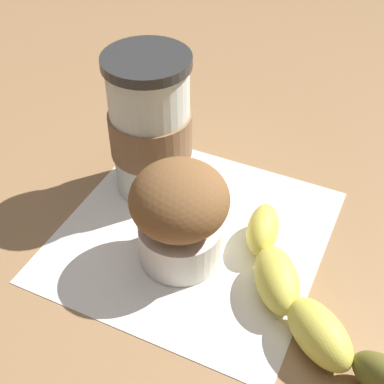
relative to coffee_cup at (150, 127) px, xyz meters
name	(u,v)px	position (x,y,z in m)	size (l,w,h in m)	color
ground_plane	(192,235)	(0.07, -0.06, -0.08)	(3.00, 3.00, 0.00)	#936D47
paper_napkin	(192,234)	(0.07, -0.06, -0.08)	(0.25, 0.25, 0.00)	white
coffee_cup	(150,127)	(0.00, 0.00, 0.00)	(0.09, 0.09, 0.15)	silver
muffin	(182,214)	(0.07, -0.09, -0.02)	(0.09, 0.09, 0.10)	white
banana	(306,301)	(0.19, -0.11, -0.06)	(0.18, 0.17, 0.04)	#D6CC4C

